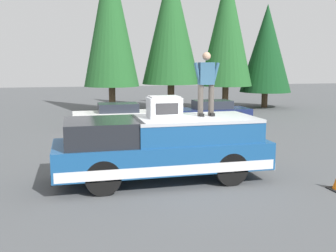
% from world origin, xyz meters
% --- Properties ---
extents(ground_plane, '(90.00, 90.00, 0.00)m').
position_xyz_m(ground_plane, '(0.00, 0.00, 0.00)').
color(ground_plane, '#4C4F51').
extents(pickup_truck, '(2.01, 5.54, 1.65)m').
position_xyz_m(pickup_truck, '(0.20, 0.67, 0.87)').
color(pickup_truck, navy).
rests_on(pickup_truck, ground).
extents(compressor_unit, '(0.65, 0.84, 0.56)m').
position_xyz_m(compressor_unit, '(0.28, 0.59, 1.93)').
color(compressor_unit, silver).
rests_on(compressor_unit, pickup_truck).
extents(person_on_truck_bed, '(0.29, 0.72, 1.69)m').
position_xyz_m(person_on_truck_bed, '(0.31, -0.57, 2.55)').
color(person_on_truck_bed, '#423D38').
rests_on(person_on_truck_bed, pickup_truck).
extents(parked_car_navy, '(1.64, 4.10, 1.16)m').
position_xyz_m(parked_car_navy, '(9.63, -4.13, 0.58)').
color(parked_car_navy, navy).
rests_on(parked_car_navy, ground).
extents(parked_car_white, '(1.64, 4.10, 1.16)m').
position_xyz_m(parked_car_white, '(9.29, 0.83, 0.58)').
color(parked_car_white, white).
rests_on(parked_car_white, ground).
extents(conifer_far_left, '(3.53, 3.53, 7.10)m').
position_xyz_m(conifer_far_left, '(15.53, -10.32, 4.09)').
color(conifer_far_left, '#4C3826').
rests_on(conifer_far_left, ground).
extents(conifer_left, '(3.43, 3.43, 9.14)m').
position_xyz_m(conifer_left, '(14.84, -7.06, 5.36)').
color(conifer_left, '#4C3826').
rests_on(conifer_left, ground).
extents(conifer_center_left, '(3.87, 3.87, 9.69)m').
position_xyz_m(conifer_center_left, '(16.09, -3.63, 5.69)').
color(conifer_center_left, '#4C3826').
rests_on(conifer_center_left, ground).
extents(conifer_center_right, '(3.44, 3.44, 10.16)m').
position_xyz_m(conifer_center_right, '(15.33, 0.41, 5.89)').
color(conifer_center_right, '#4C3826').
rests_on(conifer_center_right, ground).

